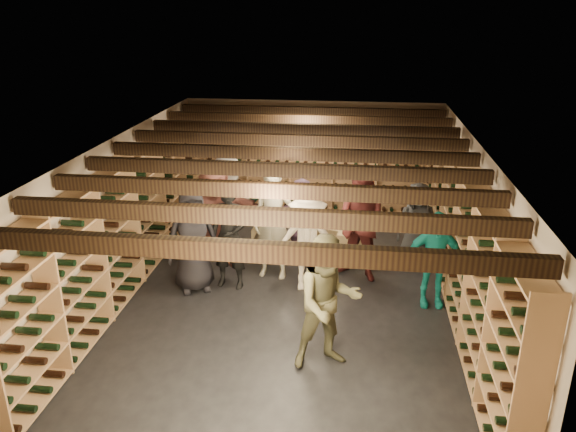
% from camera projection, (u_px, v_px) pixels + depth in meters
% --- Properties ---
extents(ground, '(8.00, 8.00, 0.00)m').
position_uv_depth(ground, '(290.00, 290.00, 9.04)').
color(ground, black).
rests_on(ground, ground).
extents(walls, '(5.52, 8.02, 2.40)m').
position_uv_depth(walls, '(290.00, 221.00, 8.61)').
color(walls, '#B5A28C').
rests_on(walls, ground).
extents(ceiling, '(5.50, 8.00, 0.01)m').
position_uv_depth(ceiling, '(290.00, 144.00, 8.19)').
color(ceiling, beige).
rests_on(ceiling, walls).
extents(ceiling_joists, '(5.40, 7.12, 0.18)m').
position_uv_depth(ceiling_joists, '(290.00, 154.00, 8.24)').
color(ceiling_joists, black).
rests_on(ceiling_joists, ground).
extents(wine_rack_left, '(0.32, 7.50, 2.15)m').
position_uv_depth(wine_rack_left, '(131.00, 221.00, 8.96)').
color(wine_rack_left, '#A87851').
rests_on(wine_rack_left, ground).
extents(wine_rack_right, '(0.32, 7.50, 2.15)m').
position_uv_depth(wine_rack_right, '(461.00, 236.00, 8.36)').
color(wine_rack_right, '#A87851').
rests_on(wine_rack_right, ground).
extents(wine_rack_back, '(4.70, 0.30, 2.15)m').
position_uv_depth(wine_rack_back, '(311.00, 163.00, 12.21)').
color(wine_rack_back, '#A87851').
rests_on(wine_rack_back, ground).
extents(crate_stack_left, '(0.53, 0.37, 0.51)m').
position_uv_depth(crate_stack_left, '(267.00, 241.00, 10.26)').
color(crate_stack_left, tan).
rests_on(crate_stack_left, ground).
extents(crate_stack_right, '(0.52, 0.37, 0.51)m').
position_uv_depth(crate_stack_right, '(352.00, 246.00, 10.04)').
color(crate_stack_right, tan).
rests_on(crate_stack_right, ground).
extents(crate_loose, '(0.58, 0.48, 0.17)m').
position_uv_depth(crate_loose, '(331.00, 231.00, 11.18)').
color(crate_loose, tan).
rests_on(crate_loose, ground).
extents(person_0, '(0.98, 0.83, 1.70)m').
position_uv_depth(person_0, '(193.00, 240.00, 8.80)').
color(person_0, black).
rests_on(person_0, ground).
extents(person_1, '(0.68, 0.49, 1.74)m').
position_uv_depth(person_1, '(230.00, 236.00, 8.88)').
color(person_1, black).
rests_on(person_1, ground).
extents(person_2, '(1.04, 0.93, 1.77)m').
position_uv_depth(person_2, '(328.00, 302.00, 6.89)').
color(person_2, brown).
rests_on(person_2, ground).
extents(person_3, '(1.12, 0.74, 1.62)m').
position_uv_depth(person_3, '(307.00, 242.00, 8.83)').
color(person_3, beige).
rests_on(person_3, ground).
extents(person_4, '(0.90, 0.41, 1.51)m').
position_uv_depth(person_4, '(434.00, 259.00, 8.36)').
color(person_4, '#12887E').
rests_on(person_4, ground).
extents(person_5, '(1.82, 1.22, 1.89)m').
position_uv_depth(person_5, '(216.00, 215.00, 9.57)').
color(person_5, brown).
rests_on(person_5, ground).
extents(person_7, '(0.75, 0.55, 1.90)m').
position_uv_depth(person_7, '(273.00, 223.00, 9.20)').
color(person_7, gray).
rests_on(person_7, ground).
extents(person_8, '(1.13, 1.03, 1.90)m').
position_uv_depth(person_8, '(362.00, 225.00, 9.11)').
color(person_8, '#4F1C1C').
rests_on(person_8, ground).
extents(person_9, '(1.30, 0.92, 1.84)m').
position_uv_depth(person_9, '(228.00, 206.00, 10.07)').
color(person_9, '#BBB2AA').
rests_on(person_9, ground).
extents(person_10, '(1.08, 0.71, 1.71)m').
position_uv_depth(person_10, '(271.00, 212.00, 9.96)').
color(person_10, '#28523D').
rests_on(person_10, ground).
extents(person_11, '(1.39, 0.52, 1.48)m').
position_uv_depth(person_11, '(301.00, 219.00, 9.98)').
color(person_11, slate).
rests_on(person_11, ground).
extents(person_12, '(0.80, 0.60, 1.48)m').
position_uv_depth(person_12, '(417.00, 224.00, 9.74)').
color(person_12, '#2F3135').
rests_on(person_12, ground).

